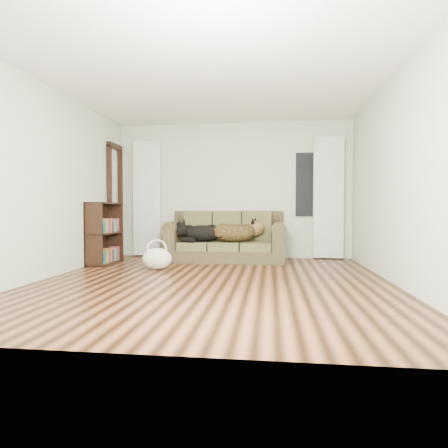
# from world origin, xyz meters

# --- Properties ---
(floor) EXTENTS (5.00, 5.00, 0.00)m
(floor) POSITION_xyz_m (0.00, 0.00, 0.00)
(floor) COLOR black
(floor) RESTS_ON ground
(ceiling) EXTENTS (5.00, 5.00, 0.00)m
(ceiling) POSITION_xyz_m (0.00, 0.00, 2.60)
(ceiling) COLOR white
(ceiling) RESTS_ON ground
(wall_back) EXTENTS (4.50, 0.04, 2.60)m
(wall_back) POSITION_xyz_m (0.00, 2.50, 1.30)
(wall_back) COLOR #B6C3A6
(wall_back) RESTS_ON ground
(wall_left) EXTENTS (0.04, 5.00, 2.60)m
(wall_left) POSITION_xyz_m (-2.25, 0.00, 1.30)
(wall_left) COLOR #B6C3A6
(wall_left) RESTS_ON ground
(wall_right) EXTENTS (0.04, 5.00, 2.60)m
(wall_right) POSITION_xyz_m (2.25, 0.00, 1.30)
(wall_right) COLOR #B6C3A6
(wall_right) RESTS_ON ground
(curtain_left) EXTENTS (0.55, 0.08, 2.25)m
(curtain_left) POSITION_xyz_m (-1.70, 2.42, 1.15)
(curtain_left) COLOR silver
(curtain_left) RESTS_ON ground
(curtain_right) EXTENTS (0.55, 0.08, 2.25)m
(curtain_right) POSITION_xyz_m (1.80, 2.42, 1.15)
(curtain_right) COLOR silver
(curtain_right) RESTS_ON ground
(window_pane) EXTENTS (0.50, 0.03, 1.20)m
(window_pane) POSITION_xyz_m (1.45, 2.47, 1.40)
(window_pane) COLOR black
(window_pane) RESTS_ON wall_back
(door_casing) EXTENTS (0.07, 0.60, 2.10)m
(door_casing) POSITION_xyz_m (-2.20, 2.05, 1.05)
(door_casing) COLOR black
(door_casing) RESTS_ON ground
(sofa) EXTENTS (2.09, 0.90, 0.85)m
(sofa) POSITION_xyz_m (-0.08, 1.98, 0.45)
(sofa) COLOR #32301D
(sofa) RESTS_ON floor
(dog_black_lab) EXTENTS (0.73, 0.51, 0.31)m
(dog_black_lab) POSITION_xyz_m (-0.54, 1.88, 0.48)
(dog_black_lab) COLOR black
(dog_black_lab) RESTS_ON sofa
(dog_shepherd) EXTENTS (0.84, 0.63, 0.35)m
(dog_shepherd) POSITION_xyz_m (0.13, 1.91, 0.49)
(dog_shepherd) COLOR black
(dog_shepherd) RESTS_ON sofa
(tv_remote) EXTENTS (0.12, 0.17, 0.02)m
(tv_remote) POSITION_xyz_m (0.85, 1.78, 0.73)
(tv_remote) COLOR black
(tv_remote) RESTS_ON sofa
(tote_bag) EXTENTS (0.50, 0.41, 0.33)m
(tote_bag) POSITION_xyz_m (-1.01, 0.82, 0.16)
(tote_bag) COLOR beige
(tote_bag) RESTS_ON floor
(bookshelf) EXTENTS (0.41, 0.87, 1.05)m
(bookshelf) POSITION_xyz_m (-2.09, 1.33, 0.50)
(bookshelf) COLOR black
(bookshelf) RESTS_ON floor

